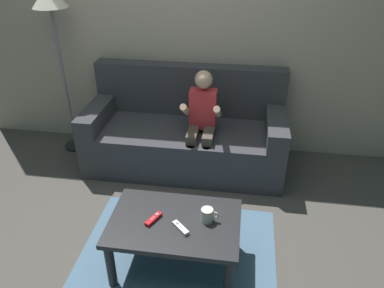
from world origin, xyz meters
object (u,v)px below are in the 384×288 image
Objects in this scene: couch at (186,134)px; floor_lamp at (51,10)px; person_seated_on_couch at (202,121)px; game_remote_red_center at (154,219)px; coffee_mug at (208,215)px; coffee_table at (175,228)px; game_remote_white_near_edge at (181,228)px.

floor_lamp reaches higher than couch.
person_seated_on_couch is 1.17m from game_remote_red_center.
game_remote_red_center is at bearing -171.89° from coffee_mug.
couch is 13.17× the size of game_remote_red_center.
couch is 15.80× the size of coffee_mug.
person_seated_on_couch reaches higher than coffee_mug.
person_seated_on_couch is at bearing 88.16° from coffee_table.
couch is 14.84× the size of game_remote_white_near_edge.
coffee_table is 6.08× the size of game_remote_red_center.
coffee_table is 7.29× the size of coffee_mug.
person_seated_on_couch is at bearing 90.80° from game_remote_white_near_edge.
person_seated_on_couch is at bearing 81.43° from game_remote_red_center.
coffee_mug is at bearing -74.61° from couch.
game_remote_white_near_edge is 0.20m from game_remote_red_center.
person_seated_on_couch is 1.66m from floor_lamp.
game_remote_red_center is at bearing -89.84° from couch.
coffee_table is at bearing 127.02° from game_remote_white_near_edge.
couch is 1.14× the size of floor_lamp.
game_remote_red_center is 0.36m from coffee_mug.
coffee_mug is at bearing -41.39° from floor_lamp.
person_seated_on_couch is 7.94× the size of game_remote_white_near_edge.
couch is 0.36m from person_seated_on_couch.
game_remote_white_near_edge is 2.29m from floor_lamp.
person_seated_on_couch is at bearing -46.84° from couch.
game_remote_red_center is (-0.19, 0.06, 0.00)m from game_remote_white_near_edge.
game_remote_white_near_edge is at bearing -89.20° from person_seated_on_couch.
couch reaches higher than coffee_mug.
coffee_mug is (0.18, -1.10, -0.12)m from person_seated_on_couch.
floor_lamp reaches higher than person_seated_on_couch.
game_remote_red_center is at bearing -98.57° from person_seated_on_couch.
coffee_mug is at bearing 9.19° from coffee_table.
floor_lamp is (-1.22, 0.11, 1.11)m from couch.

